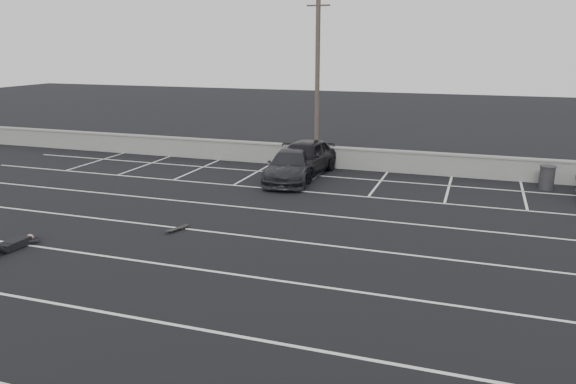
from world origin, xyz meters
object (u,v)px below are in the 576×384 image
at_px(car_left, 304,157).
at_px(utility_pole, 317,84).
at_px(trash_bin, 547,177).
at_px(person, 17,239).
at_px(skateboard, 177,229).
at_px(car_right, 291,166).

relative_size(car_left, utility_pole, 0.59).
height_order(trash_bin, person, trash_bin).
xyz_separation_m(car_left, utility_pole, (0.26, 1.21, 3.36)).
bearing_deg(trash_bin, person, -141.00).
bearing_deg(car_left, skateboard, -93.80).
height_order(utility_pole, skateboard, utility_pole).
height_order(car_left, skateboard, car_left).
bearing_deg(utility_pole, trash_bin, -2.71).
xyz_separation_m(car_right, trash_bin, (10.82, 2.06, -0.17)).
xyz_separation_m(car_right, person, (-5.14, -10.87, -0.44)).
bearing_deg(skateboard, trash_bin, 59.06).
bearing_deg(skateboard, car_left, 100.26).
bearing_deg(trash_bin, car_right, -169.24).
distance_m(car_right, person, 12.04).
bearing_deg(person, car_left, 68.12).
relative_size(trash_bin, skateboard, 1.35).
height_order(utility_pole, trash_bin, utility_pole).
height_order(car_right, person, car_right).
height_order(car_left, car_right, car_left).
bearing_deg(car_left, utility_pole, 83.59).
bearing_deg(car_left, car_right, -93.61).
relative_size(car_left, car_right, 1.03).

